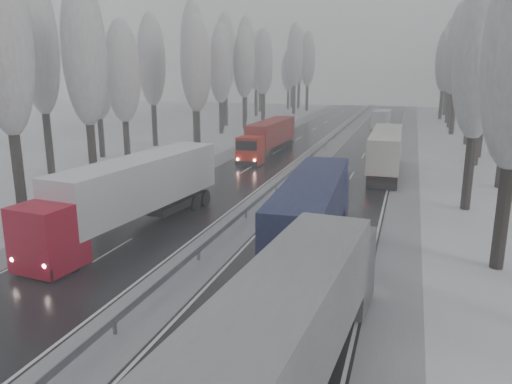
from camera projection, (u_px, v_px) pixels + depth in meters
The scene contains 51 objects.
carriageway_right at pixel (343, 191), 41.80m from camera, with size 7.50×200.00×0.03m, color black.
carriageway_left at pixel (226, 182), 44.83m from camera, with size 7.50×200.00×0.03m, color black.
median_slush at pixel (282, 186), 43.31m from camera, with size 3.00×200.00×0.04m, color #979A9F.
shoulder_right at pixel (404, 195), 40.38m from camera, with size 2.40×200.00×0.04m, color #979A9F.
shoulder_left at pixel (176, 179), 46.25m from camera, with size 2.40×200.00×0.04m, color #979A9F.
median_guardrail at pixel (282, 180), 43.16m from camera, with size 0.12×200.00×0.76m.
tree_18 at pixel (481, 57), 33.81m from camera, with size 3.60×3.60×16.58m.
tree_22 at pixel (485, 66), 50.40m from camera, with size 3.60×3.60×15.86m.
tree_24 at pixel (490, 38), 54.46m from camera, with size 3.60×3.60×20.49m.
tree_26 at pixel (475, 51), 64.31m from camera, with size 3.60×3.60×18.78m.
tree_28 at pixel (459, 50), 74.44m from camera, with size 3.60×3.60×19.62m.
tree_29 at pixel (508, 57), 76.25m from camera, with size 3.60×3.60×18.11m.
tree_30 at pixel (455, 59), 83.68m from camera, with size 3.60×3.60×17.86m.
tree_31 at pixel (490, 56), 85.57m from camera, with size 3.60×3.60×18.58m.
tree_32 at pixel (452, 61), 90.70m from camera, with size 3.60×3.60×17.33m.
tree_33 at pixel (467, 72), 93.96m from camera, with size 3.60×3.60×14.33m.
tree_34 at pixel (445, 61), 97.49m from camera, with size 3.60×3.60×17.63m.
tree_35 at pixel (493, 59), 98.45m from camera, with size 3.60×3.60×18.25m.
tree_36 at pixel (450, 53), 105.84m from camera, with size 3.60×3.60×20.23m.
tree_37 at pixel (482, 65), 108.13m from camera, with size 3.60×3.60×16.37m.
tree_38 at pixel (454, 61), 115.49m from camera, with size 3.60×3.60×17.97m.
tree_39 at pixel (465, 66), 118.66m from camera, with size 3.60×3.60×16.19m.
tree_56 at pixel (3, 41), 31.49m from camera, with size 3.60×3.60×18.12m.
tree_58 at pixel (84, 54), 39.96m from camera, with size 3.60×3.60×17.21m.
tree_59 at pixel (39, 47), 45.69m from camera, with size 3.60×3.60×18.41m.
tree_60 at pixel (122, 72), 50.00m from camera, with size 3.60×3.60×14.84m.
tree_61 at pixel (97, 77), 55.51m from camera, with size 3.60×3.60×13.95m.
tree_62 at pixel (196, 65), 57.55m from camera, with size 3.60×3.60×16.04m.
tree_63 at pixel (151, 61), 63.41m from camera, with size 3.60×3.60×16.88m.
tree_64 at pixel (194, 68), 67.22m from camera, with size 3.60×3.60×15.42m.
tree_65 at pixel (193, 50), 70.82m from camera, with size 3.60×3.60×19.48m.
tree_66 at pixel (220, 69), 76.15m from camera, with size 3.60×3.60×15.23m.
tree_67 at pixel (221, 61), 79.96m from camera, with size 3.60×3.60×17.09m.
tree_68 at pixel (244, 63), 81.74m from camera, with size 3.60×3.60×16.65m.
tree_69 at pixel (225, 53), 86.43m from camera, with size 3.60×3.60×19.35m.
tree_70 at pixel (263, 62), 90.94m from camera, with size 3.60×3.60×17.09m.
tree_71 at pixel (245, 54), 95.63m from camera, with size 3.60×3.60×19.61m.
tree_72 at pixel (264, 69), 100.65m from camera, with size 3.60×3.60×15.11m.
tree_73 at pixel (256, 63), 104.87m from camera, with size 3.60×3.60×17.22m.
tree_74 at pixel (295, 55), 108.84m from camera, with size 3.60×3.60×19.68m.
tree_75 at pixel (260, 59), 115.34m from camera, with size 3.60×3.60×18.60m.
tree_76 at pixel (308, 60), 117.42m from camera, with size 3.60×3.60×18.55m.
tree_77 at pixel (288, 71), 123.40m from camera, with size 3.60×3.60×14.32m.
tree_78 at pixel (299, 57), 124.39m from camera, with size 3.60×3.60×19.55m.
tree_79 at pixel (292, 64), 129.27m from camera, with size 3.60×3.60×17.07m.
truck_grey_tarp at pixel (291, 325), 14.89m from camera, with size 3.93×17.06×4.34m.
truck_blue_box at pixel (315, 207), 27.65m from camera, with size 3.46×16.97×4.33m.
truck_cream_box at pixel (386, 148), 47.92m from camera, with size 2.85×16.79×4.29m.
box_truck_distant at pixel (382, 119), 84.91m from camera, with size 3.11×8.44×3.09m.
truck_red_white at pixel (131, 191), 30.70m from camera, with size 4.63×17.84×4.54m.
truck_red_red at pixel (269, 136), 58.35m from camera, with size 2.73×15.52×3.97m.
Camera 1 is at (10.33, -10.93, 10.00)m, focal length 35.00 mm.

